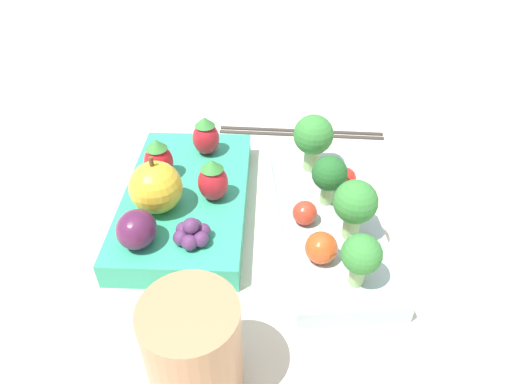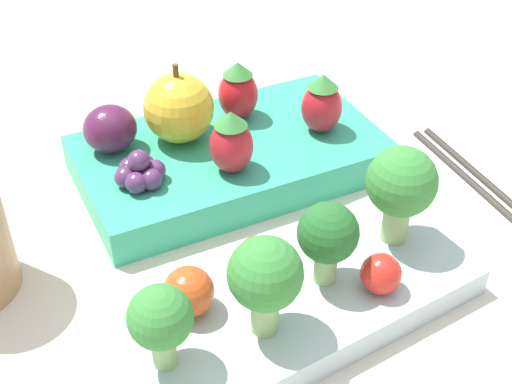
{
  "view_description": "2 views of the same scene",
  "coord_description": "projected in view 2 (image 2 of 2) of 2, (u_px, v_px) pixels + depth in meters",
  "views": [
    {
      "loc": [
        0.34,
        0.03,
        0.31
      ],
      "look_at": [
        -0.0,
        -0.01,
        0.04
      ],
      "focal_mm": 32.0,
      "sensor_mm": 36.0,
      "label": 1
    },
    {
      "loc": [
        0.13,
        0.32,
        0.31
      ],
      "look_at": [
        -0.0,
        -0.01,
        0.04
      ],
      "focal_mm": 50.0,
      "sensor_mm": 36.0,
      "label": 2
    }
  ],
  "objects": [
    {
      "name": "ground_plane",
      "position": [
        259.0,
        243.0,
        0.46
      ],
      "size": [
        4.0,
        4.0,
        0.0
      ],
      "primitive_type": "plane",
      "color": "beige"
    },
    {
      "name": "bento_box_savoury",
      "position": [
        289.0,
        305.0,
        0.4
      ],
      "size": [
        0.23,
        0.13,
        0.02
      ],
      "color": "silver",
      "rests_on": "ground_plane"
    },
    {
      "name": "bento_box_fruit",
      "position": [
        230.0,
        158.0,
        0.51
      ],
      "size": [
        0.22,
        0.14,
        0.03
      ],
      "color": "#33A87F",
      "rests_on": "ground_plane"
    },
    {
      "name": "broccoli_floret_0",
      "position": [
        328.0,
        235.0,
        0.39
      ],
      "size": [
        0.03,
        0.03,
        0.05
      ],
      "color": "#93B770",
      "rests_on": "bento_box_savoury"
    },
    {
      "name": "broccoli_floret_1",
      "position": [
        401.0,
        185.0,
        0.41
      ],
      "size": [
        0.04,
        0.04,
        0.06
      ],
      "color": "#93B770",
      "rests_on": "bento_box_savoury"
    },
    {
      "name": "broccoli_floret_2",
      "position": [
        265.0,
        277.0,
        0.36
      ],
      "size": [
        0.04,
        0.04,
        0.06
      ],
      "color": "#93B770",
      "rests_on": "bento_box_savoury"
    },
    {
      "name": "broccoli_floret_3",
      "position": [
        161.0,
        320.0,
        0.34
      ],
      "size": [
        0.03,
        0.03,
        0.05
      ],
      "color": "#93B770",
      "rests_on": "bento_box_savoury"
    },
    {
      "name": "cherry_tomato_0",
      "position": [
        189.0,
        292.0,
        0.38
      ],
      "size": [
        0.03,
        0.03,
        0.03
      ],
      "color": "#DB4C1E",
      "rests_on": "bento_box_savoury"
    },
    {
      "name": "cherry_tomato_1",
      "position": [
        381.0,
        274.0,
        0.39
      ],
      "size": [
        0.02,
        0.02,
        0.02
      ],
      "color": "red",
      "rests_on": "bento_box_savoury"
    },
    {
      "name": "cherry_tomato_2",
      "position": [
        258.0,
        255.0,
        0.41
      ],
      "size": [
        0.02,
        0.02,
        0.02
      ],
      "color": "red",
      "rests_on": "bento_box_savoury"
    },
    {
      "name": "apple",
      "position": [
        179.0,
        108.0,
        0.49
      ],
      "size": [
        0.05,
        0.05,
        0.06
      ],
      "color": "gold",
      "rests_on": "bento_box_fruit"
    },
    {
      "name": "strawberry_0",
      "position": [
        322.0,
        104.0,
        0.5
      ],
      "size": [
        0.03,
        0.03,
        0.05
      ],
      "color": "red",
      "rests_on": "bento_box_fruit"
    },
    {
      "name": "strawberry_1",
      "position": [
        225.0,
        144.0,
        0.46
      ],
      "size": [
        0.03,
        0.03,
        0.04
      ],
      "color": "red",
      "rests_on": "bento_box_fruit"
    },
    {
      "name": "strawberry_2",
      "position": [
        238.0,
        91.0,
        0.52
      ],
      "size": [
        0.03,
        0.03,
        0.05
      ],
      "color": "red",
      "rests_on": "bento_box_fruit"
    },
    {
      "name": "plum",
      "position": [
        110.0,
        129.0,
        0.49
      ],
      "size": [
        0.04,
        0.03,
        0.03
      ],
      "color": "#511E42",
      "rests_on": "bento_box_fruit"
    },
    {
      "name": "grape_cluster",
      "position": [
        140.0,
        172.0,
        0.46
      ],
      "size": [
        0.03,
        0.03,
        0.02
      ],
      "color": "#562D5B",
      "rests_on": "bento_box_fruit"
    },
    {
      "name": "chopsticks_pair",
      "position": [
        510.0,
        206.0,
        0.48
      ],
      "size": [
        0.02,
        0.21,
        0.01
      ],
      "color": "#332D28",
      "rests_on": "ground_plane"
    }
  ]
}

